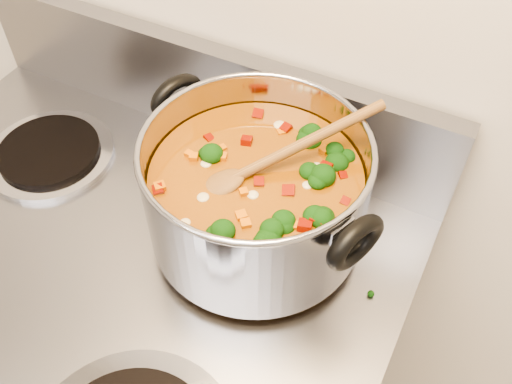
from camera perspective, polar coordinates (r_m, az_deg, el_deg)
stockpot at (r=0.71m, az=-0.01°, el=-0.08°), size 0.34×0.28×0.17m
wooden_spoon at (r=0.68m, az=0.71°, el=2.84°), size 0.18×0.20×0.08m
cooktop_crumbs at (r=0.70m, az=-1.28°, el=-14.72°), size 0.09×0.06×0.01m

